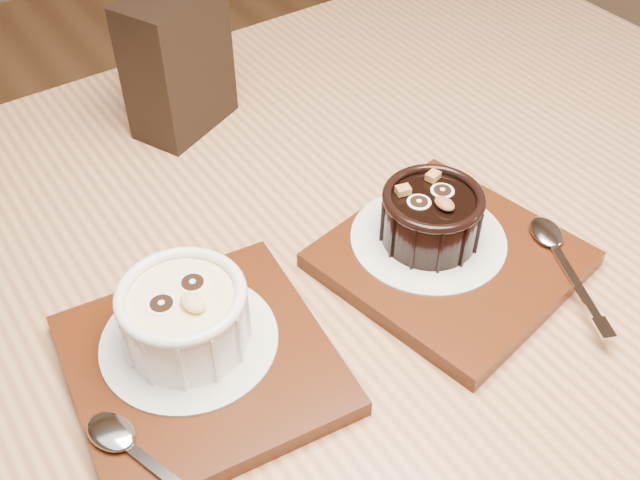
{
  "coord_description": "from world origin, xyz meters",
  "views": [
    {
      "loc": [
        -0.0,
        -0.15,
        1.2
      ],
      "look_at": [
        0.22,
        0.18,
        0.81
      ],
      "focal_mm": 42.0,
      "sensor_mm": 36.0,
      "label": 1
    }
  ],
  "objects_px": {
    "table": "(287,361)",
    "tray_right": "(451,260)",
    "ramekin_dark": "(432,215)",
    "condiment_stand": "(178,63)",
    "tray_left": "(202,364)",
    "ramekin_white": "(184,314)"
  },
  "relations": [
    {
      "from": "table",
      "to": "tray_left",
      "type": "height_order",
      "value": "tray_left"
    },
    {
      "from": "tray_right",
      "to": "table",
      "type": "bearing_deg",
      "value": 158.21
    },
    {
      "from": "table",
      "to": "ramekin_white",
      "type": "relative_size",
      "value": 13.09
    },
    {
      "from": "tray_left",
      "to": "condiment_stand",
      "type": "height_order",
      "value": "condiment_stand"
    },
    {
      "from": "ramekin_dark",
      "to": "condiment_stand",
      "type": "bearing_deg",
      "value": 105.38
    },
    {
      "from": "table",
      "to": "tray_right",
      "type": "relative_size",
      "value": 6.68
    },
    {
      "from": "table",
      "to": "ramekin_dark",
      "type": "height_order",
      "value": "ramekin_dark"
    },
    {
      "from": "tray_left",
      "to": "condiment_stand",
      "type": "bearing_deg",
      "value": 65.46
    },
    {
      "from": "ramekin_white",
      "to": "condiment_stand",
      "type": "height_order",
      "value": "condiment_stand"
    },
    {
      "from": "tray_left",
      "to": "tray_right",
      "type": "bearing_deg",
      "value": -5.2
    },
    {
      "from": "table",
      "to": "tray_right",
      "type": "xyz_separation_m",
      "value": [
        0.13,
        -0.05,
        0.1
      ]
    },
    {
      "from": "tray_right",
      "to": "condiment_stand",
      "type": "height_order",
      "value": "condiment_stand"
    },
    {
      "from": "table",
      "to": "tray_right",
      "type": "height_order",
      "value": "tray_right"
    },
    {
      "from": "condiment_stand",
      "to": "tray_right",
      "type": "bearing_deg",
      "value": -74.12
    },
    {
      "from": "tray_right",
      "to": "ramekin_dark",
      "type": "distance_m",
      "value": 0.04
    },
    {
      "from": "table",
      "to": "tray_right",
      "type": "distance_m",
      "value": 0.17
    },
    {
      "from": "tray_left",
      "to": "condiment_stand",
      "type": "relative_size",
      "value": 1.29
    },
    {
      "from": "tray_left",
      "to": "condiment_stand",
      "type": "xyz_separation_m",
      "value": [
        0.13,
        0.29,
        0.06
      ]
    },
    {
      "from": "condiment_stand",
      "to": "table",
      "type": "bearing_deg",
      "value": -99.41
    },
    {
      "from": "tray_right",
      "to": "tray_left",
      "type": "bearing_deg",
      "value": 174.8
    },
    {
      "from": "ramekin_white",
      "to": "tray_right",
      "type": "relative_size",
      "value": 0.51
    },
    {
      "from": "tray_right",
      "to": "ramekin_dark",
      "type": "bearing_deg",
      "value": 102.97
    }
  ]
}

